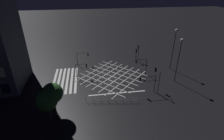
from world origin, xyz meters
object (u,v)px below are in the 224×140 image
at_px(traffic_light_median_south, 82,67).
at_px(street_tree_far, 47,101).
at_px(street_lamp_east, 180,50).
at_px(traffic_light_median_north, 140,63).
at_px(street_lamp_west, 175,40).
at_px(traffic_light_sw_cross, 84,56).
at_px(street_tree_near, 52,93).
at_px(traffic_light_nw_main, 136,52).
at_px(traffic_light_ne_cross, 147,80).
at_px(traffic_light_ne_main, 157,75).
at_px(traffic_light_nw_cross, 138,50).

distance_m(traffic_light_median_south, street_tree_far, 13.73).
bearing_deg(traffic_light_median_south, street_lamp_east, -13.50).
relative_size(traffic_light_median_north, street_lamp_west, 0.40).
height_order(traffic_light_sw_cross, street_tree_near, street_tree_near).
bearing_deg(street_tree_near, traffic_light_nw_main, 134.46).
bearing_deg(street_lamp_west, street_tree_near, -63.86).
distance_m(traffic_light_sw_cross, street_tree_far, 19.89).
bearing_deg(traffic_light_nw_main, street_lamp_west, 52.04).
bearing_deg(street_lamp_east, traffic_light_ne_cross, -67.39).
relative_size(traffic_light_sw_cross, street_lamp_west, 0.34).
relative_size(street_lamp_west, street_tree_far, 1.81).
bearing_deg(traffic_light_ne_main, street_tree_near, 103.22).
height_order(traffic_light_nw_main, street_lamp_west, street_lamp_west).
distance_m(traffic_light_ne_main, traffic_light_ne_cross, 2.39).
bearing_deg(traffic_light_median_north, street_lamp_east, 149.50).
bearing_deg(traffic_light_median_south, traffic_light_ne_main, -26.93).
xyz_separation_m(traffic_light_ne_main, street_tree_near, (4.30, -18.29, 0.71)).
distance_m(traffic_light_median_south, street_lamp_west, 21.30).
bearing_deg(traffic_light_ne_main, street_tree_far, 106.60).
bearing_deg(traffic_light_sw_cross, traffic_light_ne_cross, -50.98).
relative_size(traffic_light_nw_cross, street_lamp_west, 0.45).
bearing_deg(traffic_light_ne_cross, traffic_light_ne_main, -165.02).
bearing_deg(traffic_light_nw_main, street_tree_near, -45.54).
xyz_separation_m(traffic_light_ne_main, traffic_light_ne_cross, (0.60, -2.23, -0.62)).
bearing_deg(street_tree_far, traffic_light_median_north, 124.16).
distance_m(traffic_light_nw_main, traffic_light_median_south, 15.14).
distance_m(traffic_light_median_south, street_tree_near, 12.29).
relative_size(traffic_light_median_north, traffic_light_nw_main, 1.11).
distance_m(street_lamp_east, street_lamp_west, 5.73).
bearing_deg(traffic_light_sw_cross, traffic_light_median_north, -30.17).
xyz_separation_m(traffic_light_ne_main, street_lamp_west, (-8.00, 6.77, 3.93)).
relative_size(traffic_light_sw_cross, traffic_light_ne_main, 0.73).
xyz_separation_m(traffic_light_median_north, street_lamp_east, (3.82, 6.49, 4.11)).
relative_size(traffic_light_ne_main, street_lamp_east, 0.49).
height_order(traffic_light_sw_cross, traffic_light_ne_main, traffic_light_ne_main).
xyz_separation_m(traffic_light_nw_cross, traffic_light_ne_main, (13.86, -0.36, 0.27)).
bearing_deg(street_lamp_east, street_tree_far, -71.35).
bearing_deg(street_tree_far, street_lamp_east, 108.65).
distance_m(traffic_light_nw_main, street_tree_near, 25.37).
height_order(traffic_light_nw_cross, street_tree_near, street_tree_near).
bearing_deg(street_lamp_east, street_tree_near, -73.87).
height_order(traffic_light_ne_main, street_tree_far, street_tree_far).
bearing_deg(street_tree_far, traffic_light_median_south, 158.72).
bearing_deg(street_tree_near, traffic_light_median_north, 121.98).
relative_size(traffic_light_nw_main, street_lamp_west, 0.36).
relative_size(traffic_light_ne_main, traffic_light_ne_cross, 1.25).
bearing_deg(traffic_light_median_north, traffic_light_ne_cross, 82.31).
distance_m(traffic_light_nw_cross, traffic_light_sw_cross, 14.03).
distance_m(traffic_light_median_north, traffic_light_ne_cross, 6.97).
relative_size(traffic_light_median_north, street_tree_far, 0.73).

